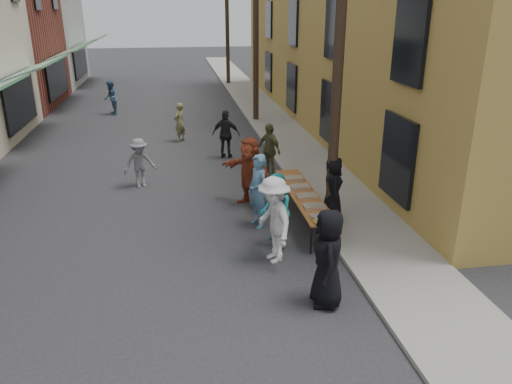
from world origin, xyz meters
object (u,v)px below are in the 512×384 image
object	(u,v)px
utility_pole_near	(339,43)
utility_pole_far	(227,17)
serving_table	(303,195)
catering_tray_sausage	(322,217)
utility_pole_mid	(256,24)
guest_front_c	(276,212)
guest_front_a	(328,258)
server	(333,187)

from	to	relation	value
utility_pole_near	utility_pole_far	xyz separation A→B (m)	(0.00, 24.00, 0.00)
serving_table	catering_tray_sausage	size ratio (longest dim) A/B	8.00
utility_pole_mid	catering_tray_sausage	world-z (taller)	utility_pole_mid
utility_pole_far	guest_front_c	world-z (taller)	utility_pole_far
utility_pole_mid	guest_front_a	xyz separation A→B (m)	(-1.26, -15.80, -3.54)
catering_tray_sausage	guest_front_c	bearing A→B (deg)	166.47
utility_pole_far	catering_tray_sausage	distance (m)	25.86
guest_front_a	utility_pole_far	bearing A→B (deg)	-172.69
utility_pole_far	utility_pole_mid	bearing A→B (deg)	-90.00
utility_pole_mid	guest_front_a	world-z (taller)	utility_pole_mid
serving_table	utility_pole_far	bearing A→B (deg)	88.29
utility_pole_mid	catering_tray_sausage	distance (m)	14.09
utility_pole_near	utility_pole_mid	world-z (taller)	same
serving_table	guest_front_c	distance (m)	1.75
utility_pole_near	serving_table	world-z (taller)	utility_pole_near
utility_pole_mid	utility_pole_far	world-z (taller)	same
utility_pole_far	server	distance (m)	24.26
catering_tray_sausage	guest_front_c	xyz separation A→B (m)	(-1.02, 0.25, 0.11)
utility_pole_near	utility_pole_far	world-z (taller)	same
utility_pole_far	serving_table	size ratio (longest dim) A/B	2.25
utility_pole_far	serving_table	world-z (taller)	utility_pole_far
guest_front_c	server	xyz separation A→B (m)	(1.79, 1.34, 0.00)
utility_pole_near	utility_pole_mid	bearing A→B (deg)	90.00
utility_pole_near	guest_front_a	xyz separation A→B (m)	(-1.26, -3.80, -3.54)
catering_tray_sausage	utility_pole_near	bearing A→B (deg)	65.59
utility_pole_mid	server	distance (m)	12.52
utility_pole_mid	utility_pole_far	size ratio (longest dim) A/B	1.00
catering_tray_sausage	guest_front_a	size ratio (longest dim) A/B	0.26
utility_pole_near	utility_pole_far	bearing A→B (deg)	90.00
utility_pole_near	serving_table	bearing A→B (deg)	174.27
serving_table	catering_tray_sausage	world-z (taller)	catering_tray_sausage
serving_table	guest_front_a	xyz separation A→B (m)	(-0.54, -3.87, 0.25)
guest_front_a	guest_front_c	distance (m)	2.51
utility_pole_far	catering_tray_sausage	world-z (taller)	utility_pole_far
utility_pole_far	guest_front_a	xyz separation A→B (m)	(-1.26, -27.80, -3.54)
utility_pole_mid	server	size ratio (longest dim) A/B	5.59
catering_tray_sausage	guest_front_a	distance (m)	2.29
serving_table	utility_pole_mid	bearing A→B (deg)	86.56
catering_tray_sausage	utility_pole_far	bearing A→B (deg)	88.40
utility_pole_far	guest_front_c	distance (m)	25.65
utility_pole_mid	utility_pole_far	distance (m)	12.00
guest_front_a	server	world-z (taller)	guest_front_a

